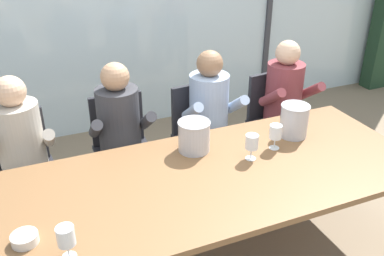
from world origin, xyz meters
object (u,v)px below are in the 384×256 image
Objects in this scene: chair_center at (200,129)px; tasting_bowl at (25,239)px; person_maroon_top at (288,101)px; ice_bucket_primary at (294,120)px; person_charcoal_jacket at (122,132)px; wine_glass_near_bucket at (276,133)px; wine_glass_center_pour at (66,237)px; person_beige_jumper at (22,151)px; person_pale_blue_shirt at (212,115)px; ice_bucket_secondary at (194,136)px; chair_left_of_center at (122,142)px; wine_glass_by_left_taster at (252,143)px; chair_near_curtain at (23,164)px; dining_table at (214,182)px; chair_right_of_center at (274,114)px.

chair_center is 6.81× the size of tasting_bowl.
ice_bucket_primary is (-0.36, -0.58, 0.15)m from person_maroon_top.
wine_glass_near_bucket is at bearing -35.18° from person_charcoal_jacket.
ice_bucket_primary is 1.76m from wine_glass_center_pour.
person_beige_jumper is 1.91m from ice_bucket_primary.
person_pale_blue_shirt is 9.25× the size of tasting_bowl.
ice_bucket_secondary is 1.26× the size of wine_glass_near_bucket.
person_pale_blue_shirt is (0.75, -0.00, 0.00)m from person_charcoal_jacket.
person_beige_jumper is 1.74m from wine_glass_near_bucket.
chair_left_of_center is at bearing 135.47° from wine_glass_near_bucket.
person_maroon_top is at bearing 2.67° from person_charcoal_jacket.
person_pale_blue_shirt reaches higher than wine_glass_by_left_taster.
chair_center is 0.74× the size of person_pale_blue_shirt.
ice_bucket_primary reaches higher than chair_center.
ice_bucket_primary reaches higher than wine_glass_near_bucket.
wine_glass_near_bucket is (0.89, -0.69, 0.15)m from person_charcoal_jacket.
ice_bucket_primary is at bearing -27.62° from chair_near_curtain.
ice_bucket_secondary is (-1.10, -0.50, 0.14)m from person_maroon_top.
ice_bucket_secondary is at bearing -23.63° from person_beige_jumper.
chair_near_curtain is at bearing 97.37° from wine_glass_center_pour.
wine_glass_near_bucket is 1.00× the size of wine_glass_center_pour.
person_charcoal_jacket is 6.95× the size of wine_glass_by_left_taster.
dining_table is 1.00m from chair_center.
wine_glass_near_bucket is (1.59, -0.69, 0.15)m from person_beige_jumper.
person_pale_blue_shirt reaches higher than dining_table.
person_charcoal_jacket is 9.25× the size of tasting_bowl.
chair_near_curtain is 0.74× the size of person_pale_blue_shirt.
chair_near_curtain is 0.75m from person_charcoal_jacket.
chair_right_of_center is 2.13m from person_beige_jumper.
ice_bucket_secondary is 1.67× the size of tasting_bowl.
ice_bucket_secondary reaches higher than wine_glass_center_pour.
person_charcoal_jacket reaches higher than ice_bucket_primary.
chair_near_curtain is 1.15m from tasting_bowl.
person_charcoal_jacket is at bearing 114.67° from dining_table.
tasting_bowl is (-0.76, -1.16, 0.23)m from chair_left_of_center.
tasting_bowl is at bearing -153.28° from person_maroon_top.
chair_right_of_center is 5.12× the size of wine_glass_by_left_taster.
chair_near_curtain is 5.12× the size of wine_glass_by_left_taster.
wine_glass_by_left_taster is (1.40, 0.26, 0.09)m from tasting_bowl.
wine_glass_by_left_taster is (1.37, -0.75, 0.15)m from person_beige_jumper.
chair_center is 1.83m from wine_glass_center_pour.
ice_bucket_secondary is (-0.33, -0.62, 0.31)m from chair_center.
person_charcoal_jacket is (0.72, -0.12, 0.17)m from chair_near_curtain.
person_pale_blue_shirt is 6.95× the size of wine_glass_near_bucket.
wine_glass_center_pour is at bearing -161.06° from wine_glass_near_bucket.
person_charcoal_jacket is at bearing -177.52° from person_pale_blue_shirt.
person_charcoal_jacket is at bearing 126.61° from ice_bucket_secondary.
person_maroon_top is at bearing 30.31° from wine_glass_center_pour.
wine_glass_near_bucket is (0.52, -0.19, 0.01)m from ice_bucket_secondary.
wine_glass_by_left_taster is 0.22m from wine_glass_near_bucket.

